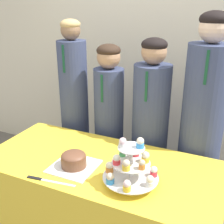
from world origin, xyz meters
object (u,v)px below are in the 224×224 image
student_0 (75,115)px  cake_knife (43,180)px  cupcake_stand (131,166)px  student_3 (200,135)px  student_1 (109,129)px  student_2 (149,136)px  round_cake (74,160)px

student_0 → cake_knife: bearing=-70.2°
cupcake_stand → student_0: size_ratio=0.20×
student_0 → student_3: bearing=0.0°
cake_knife → student_3: (0.78, 0.87, 0.07)m
cake_knife → student_1: (0.02, 0.87, -0.03)m
student_0 → student_2: size_ratio=1.07×
student_0 → student_3: (1.09, 0.00, 0.03)m
cake_knife → student_2: 0.96m
round_cake → cake_knife: 0.23m
cake_knife → cupcake_stand: (0.49, 0.18, 0.12)m
cupcake_stand → student_1: student_1 is taller
cupcake_stand → student_2: student_2 is taller
student_2 → cake_knife: bearing=-113.9°
round_cake → student_1: student_1 is taller
cupcake_stand → student_1: (-0.46, 0.69, -0.15)m
student_1 → student_0: bearing=180.0°
student_1 → cake_knife: bearing=-91.6°
round_cake → student_1: (-0.07, 0.67, -0.08)m
cupcake_stand → student_1: 0.84m
round_cake → student_3: 0.96m
student_0 → cupcake_stand: bearing=-40.7°
student_2 → student_1: bearing=-180.0°
student_1 → round_cake: bearing=-84.0°
round_cake → cake_knife: round_cake is taller
cake_knife → student_3: size_ratio=0.19×
round_cake → student_0: bearing=121.2°
student_3 → round_cake: bearing=-135.3°
cake_knife → student_1: size_ratio=0.22×
student_0 → student_1: (0.34, -0.00, -0.07)m
cupcake_stand → student_0: (-0.80, 0.69, -0.08)m
round_cake → cupcake_stand: size_ratio=0.85×
student_2 → student_3: (0.39, 0.00, 0.09)m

